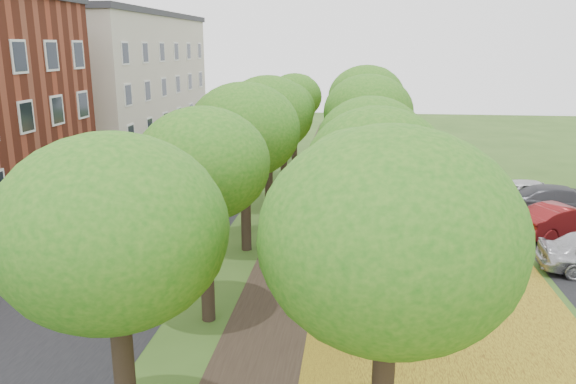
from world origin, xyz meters
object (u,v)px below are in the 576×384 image
(car_red, at_px, (564,221))
(car_white, at_px, (535,196))
(bench, at_px, (323,287))
(car_grey, at_px, (563,203))

(car_red, distance_m, car_white, 4.04)
(bench, xyz_separation_m, car_grey, (10.76, 10.29, 0.28))
(car_grey, bearing_deg, car_white, 37.54)
(car_red, bearing_deg, car_white, -24.31)
(car_red, xyz_separation_m, car_white, (0.00, 4.04, 0.01))
(car_grey, bearing_deg, car_red, 165.73)
(bench, relative_size, car_grey, 0.39)
(car_white, bearing_deg, car_grey, -134.40)
(car_red, xyz_separation_m, car_grey, (0.87, 2.76, 0.05))
(bench, distance_m, car_grey, 14.89)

